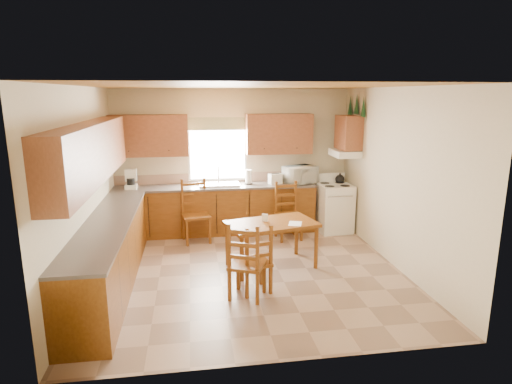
{
  "coord_description": "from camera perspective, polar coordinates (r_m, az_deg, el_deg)",
  "views": [
    {
      "loc": [
        -0.8,
        -5.92,
        2.6
      ],
      "look_at": [
        0.15,
        0.3,
        1.15
      ],
      "focal_mm": 30.0,
      "sensor_mm": 36.0,
      "label": 1
    }
  ],
  "objects": [
    {
      "name": "table_card",
      "position": [
        6.49,
        1.19,
        -3.44
      ],
      "size": [
        0.09,
        0.05,
        0.12
      ],
      "primitive_type": "cube",
      "rotation": [
        0.0,
        0.0,
        -0.39
      ],
      "color": "white",
      "rests_on": "dining_table"
    },
    {
      "name": "floor",
      "position": [
        6.51,
        -0.92,
        -10.55
      ],
      "size": [
        4.5,
        4.5,
        0.0
      ],
      "primitive_type": "plane",
      "color": "#92755E",
      "rests_on": "ground"
    },
    {
      "name": "stove",
      "position": [
        8.36,
        10.33,
        -2.15
      ],
      "size": [
        0.65,
        0.66,
        0.9
      ],
      "primitive_type": "cube",
      "rotation": [
        0.0,
        0.0,
        0.07
      ],
      "color": "white",
      "rests_on": "floor"
    },
    {
      "name": "table_paper",
      "position": [
        6.41,
        5.24,
        -4.22
      ],
      "size": [
        0.26,
        0.3,
        0.0
      ],
      "primitive_type": "cube",
      "rotation": [
        0.0,
        0.0,
        -0.31
      ],
      "color": "white",
      "rests_on": "dining_table"
    },
    {
      "name": "counter_left",
      "position": [
        6.12,
        -19.2,
        -3.88
      ],
      "size": [
        0.63,
        3.6,
        0.04
      ],
      "primitive_type": "cube",
      "color": "#514944",
      "rests_on": "lower_cab_left"
    },
    {
      "name": "pine_decal_a",
      "position": [
        7.85,
        14.13,
        10.99
      ],
      "size": [
        0.22,
        0.22,
        0.36
      ],
      "primitive_type": "cone",
      "color": "#153C1E",
      "rests_on": "wall_right"
    },
    {
      "name": "counter_back",
      "position": [
        8.06,
        -5.46,
        0.74
      ],
      "size": [
        3.75,
        0.63,
        0.04
      ],
      "primitive_type": "cube",
      "color": "#514944",
      "rests_on": "lower_cab_back"
    },
    {
      "name": "wall_front",
      "position": [
        3.95,
        3.43,
        -5.44
      ],
      "size": [
        4.5,
        4.5,
        0.0
      ],
      "primitive_type": "plane",
      "color": "beige",
      "rests_on": "floor"
    },
    {
      "name": "upper_cab_back_right",
      "position": [
        8.21,
        3.07,
        7.75
      ],
      "size": [
        1.25,
        0.33,
        0.75
      ],
      "primitive_type": "cube",
      "color": "brown",
      "rests_on": "wall_back"
    },
    {
      "name": "chair_near_right",
      "position": [
        5.73,
        -0.22,
        -8.82
      ],
      "size": [
        0.47,
        0.46,
        0.94
      ],
      "primitive_type": "cube",
      "rotation": [
        0.0,
        0.0,
        3.38
      ],
      "color": "brown",
      "rests_on": "floor"
    },
    {
      "name": "window_frame",
      "position": [
        8.22,
        -5.15,
        5.59
      ],
      "size": [
        1.13,
        0.02,
        1.18
      ],
      "primitive_type": "cube",
      "color": "white",
      "rests_on": "wall_back"
    },
    {
      "name": "wall_back",
      "position": [
        8.3,
        -3.06,
        4.3
      ],
      "size": [
        4.5,
        4.5,
        0.0
      ],
      "primitive_type": "plane",
      "color": "beige",
      "rests_on": "floor"
    },
    {
      "name": "wall_left",
      "position": [
        6.22,
        -21.98,
        0.44
      ],
      "size": [
        4.5,
        4.5,
        0.0
      ],
      "primitive_type": "plane",
      "color": "beige",
      "rests_on": "floor"
    },
    {
      "name": "microwave",
      "position": [
        8.23,
        5.88,
        2.3
      ],
      "size": [
        0.67,
        0.59,
        0.33
      ],
      "primitive_type": "imported",
      "rotation": [
        0.0,
        0.0,
        0.44
      ],
      "color": "white",
      "rests_on": "counter_back"
    },
    {
      "name": "chair_far_left",
      "position": [
        7.67,
        -8.01,
        -2.63
      ],
      "size": [
        0.53,
        0.52,
        1.11
      ],
      "primitive_type": "cube",
      "rotation": [
        0.0,
        0.0,
        0.17
      ],
      "color": "brown",
      "rests_on": "floor"
    },
    {
      "name": "range_hood",
      "position": [
        8.15,
        11.77,
        5.09
      ],
      "size": [
        0.44,
        0.62,
        0.12
      ],
      "primitive_type": "cube",
      "color": "white",
      "rests_on": "wall_right"
    },
    {
      "name": "chair_far_right",
      "position": [
        7.77,
        4.39,
        -2.61
      ],
      "size": [
        0.48,
        0.46,
        1.03
      ],
      "primitive_type": "cube",
      "rotation": [
        0.0,
        0.0,
        0.11
      ],
      "color": "brown",
      "rests_on": "floor"
    },
    {
      "name": "window_pane",
      "position": [
        8.21,
        -5.14,
        5.58
      ],
      "size": [
        1.05,
        0.01,
        1.1
      ],
      "primitive_type": "cube",
      "color": "white",
      "rests_on": "wall_back"
    },
    {
      "name": "coffeemaker",
      "position": [
        8.04,
        -16.35,
        1.52
      ],
      "size": [
        0.22,
        0.25,
        0.31
      ],
      "primitive_type": "cube",
      "rotation": [
        0.0,
        0.0,
        0.17
      ],
      "color": "white",
      "rests_on": "counter_back"
    },
    {
      "name": "lower_cab_left",
      "position": [
        6.26,
        -18.89,
        -7.91
      ],
      "size": [
        0.6,
        3.6,
        0.88
      ],
      "primitive_type": "cube",
      "color": "brown",
      "rests_on": "floor"
    },
    {
      "name": "pine_decal_c",
      "position": [
        8.44,
        12.45,
        11.19
      ],
      "size": [
        0.22,
        0.22,
        0.36
      ],
      "primitive_type": "cone",
      "color": "#153C1E",
      "rests_on": "wall_right"
    },
    {
      "name": "pine_decal_b",
      "position": [
        8.14,
        13.27,
        11.37
      ],
      "size": [
        0.22,
        0.22,
        0.36
      ],
      "primitive_type": "cone",
      "color": "#153C1E",
      "rests_on": "wall_right"
    },
    {
      "name": "upper_cab_stove",
      "position": [
        8.13,
        12.23,
        7.75
      ],
      "size": [
        0.33,
        0.62,
        0.62
      ],
      "primitive_type": "cube",
      "color": "brown",
      "rests_on": "wall_right"
    },
    {
      "name": "window_valance",
      "position": [
        8.14,
        -5.21,
        9.05
      ],
      "size": [
        1.19,
        0.01,
        0.24
      ],
      "primitive_type": "cube",
      "color": "#49612D",
      "rests_on": "wall_back"
    },
    {
      "name": "upper_cab_back_left",
      "position": [
        8.07,
        -14.07,
        7.3
      ],
      "size": [
        1.41,
        0.33,
        0.75
      ],
      "primitive_type": "cube",
      "color": "brown",
      "rests_on": "wall_back"
    },
    {
      "name": "chair_near_left",
      "position": [
        5.56,
        -1.18,
        -9.06
      ],
      "size": [
        0.56,
        0.55,
        1.02
      ],
      "primitive_type": "cube",
      "rotation": [
        0.0,
        0.0,
        2.72
      ],
      "color": "brown",
      "rests_on": "floor"
    },
    {
      "name": "sink_basin",
      "position": [
        8.05,
        -4.94,
        1.04
      ],
      "size": [
        0.75,
        0.45,
        0.04
      ],
      "primitive_type": "cube",
      "color": "silver",
      "rests_on": "counter_back"
    },
    {
      "name": "lower_cab_back",
      "position": [
        8.17,
        -5.4,
        -2.42
      ],
      "size": [
        3.75,
        0.6,
        0.88
      ],
      "primitive_type": "cube",
      "color": "brown",
      "rests_on": "floor"
    },
    {
      "name": "ceiling",
      "position": [
        5.97,
        -1.02,
        13.95
      ],
      "size": [
        4.5,
        4.5,
        0.0
      ],
      "primitive_type": "plane",
      "color": "brown",
      "rests_on": "floor"
    },
    {
      "name": "wall_right",
      "position": [
        6.77,
        18.27,
        1.69
      ],
      "size": [
        4.5,
        4.5,
        0.0
      ],
      "primitive_type": "plane",
      "color": "beige",
      "rests_on": "floor"
    },
    {
      "name": "upper_cab_left",
      "position": [
        5.96,
        -21.16,
        4.93
      ],
      "size": [
        0.33,
        3.6,
        0.75
      ],
      "primitive_type": "cube",
      "color": "brown",
      "rests_on": "wall_left"
    },
    {
      "name": "toaster",
      "position": [
        8.16,
        2.58,
        1.78
      ],
      "size": [
        0.27,
        0.21,
        0.2
      ],
      "primitive_type": "cube",
      "rotation": [
        0.0,
        0.0,
        0.29
      ],
      "color": "white",
      "rests_on": "counter_back"
    },
    {
      "name": "dining_table",
      "position": [
        6.57,
        2.05,
        -7.03
      ],
      "size": [
        1.46,
        1.05,
        0.71
      ],
      "primitive_type": "cube",
      "rotation": [
        0.0,
        0.0,
        0.24
      ],
      "color": "brown",
      "rests_on": "floor"
    },
    {
      "name": "paper_towel",
      "position": [
        8.12,
        -1.01,
        2.02
      ],
      "size": [
        0.13,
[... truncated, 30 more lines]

